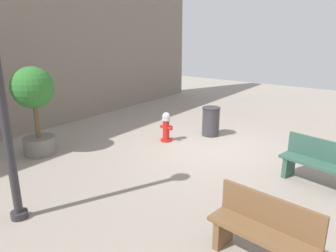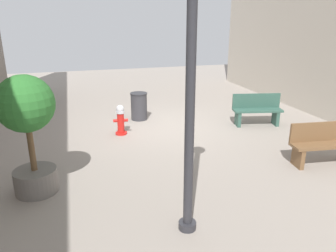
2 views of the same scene
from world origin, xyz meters
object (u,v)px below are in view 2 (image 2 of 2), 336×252
(planter_tree, at_px, (27,121))
(street_lamp, at_px, (191,58))
(fire_hydrant, at_px, (121,120))
(bench_near, at_px, (257,109))
(bench_far, at_px, (322,144))
(trash_bin, at_px, (139,106))

(planter_tree, bearing_deg, street_lamp, 141.21)
(fire_hydrant, bearing_deg, street_lamp, 94.14)
(bench_near, distance_m, bench_far, 2.91)
(planter_tree, relative_size, trash_bin, 2.57)
(street_lamp, bearing_deg, fire_hydrant, -85.86)
(fire_hydrant, height_order, planter_tree, planter_tree)
(bench_near, bearing_deg, trash_bin, -24.89)
(street_lamp, bearing_deg, bench_near, -131.27)
(bench_far, height_order, planter_tree, planter_tree)
(bench_far, xyz_separation_m, street_lamp, (3.70, 1.41, 2.18))
(trash_bin, bearing_deg, bench_near, 155.11)
(fire_hydrant, xyz_separation_m, planter_tree, (2.04, 2.75, 0.99))
(fire_hydrant, bearing_deg, trash_bin, -122.57)
(trash_bin, bearing_deg, street_lamp, 85.69)
(bench_far, distance_m, trash_bin, 5.52)
(bench_far, bearing_deg, planter_tree, -4.63)
(bench_far, bearing_deg, fire_hydrant, -38.72)
(bench_near, relative_size, bench_far, 1.02)
(fire_hydrant, bearing_deg, bench_far, 141.28)
(fire_hydrant, bearing_deg, planter_tree, 53.46)
(bench_near, relative_size, trash_bin, 1.75)
(fire_hydrant, xyz_separation_m, street_lamp, (-0.34, 4.65, 2.24))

